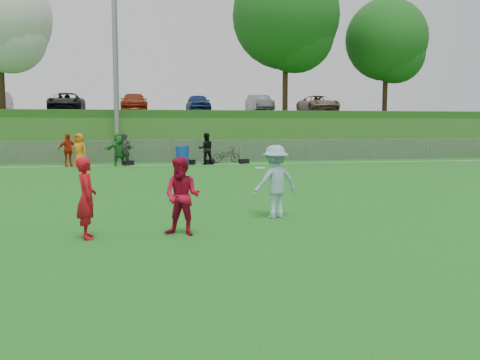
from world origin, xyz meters
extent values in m
plane|color=#15671A|center=(0.00, 0.00, 0.00)|extent=(120.00, 120.00, 0.00)
cube|color=white|center=(0.00, 18.00, 0.01)|extent=(60.00, 0.10, 0.01)
cube|color=gray|center=(0.00, 20.00, 0.60)|extent=(58.00, 0.02, 1.20)
cube|color=gray|center=(0.00, 20.00, 1.25)|extent=(58.00, 0.04, 0.04)
cylinder|color=gray|center=(-3.00, 20.80, 6.00)|extent=(0.30, 0.30, 12.00)
cube|color=#1C5718|center=(0.00, 31.00, 1.50)|extent=(120.00, 18.00, 3.00)
cube|color=black|center=(0.00, 33.00, 3.05)|extent=(120.00, 12.00, 0.10)
cylinder|color=black|center=(-10.00, 25.00, 6.75)|extent=(0.36, 0.36, 7.50)
sphere|color=beige|center=(-9.40, 24.70, 7.50)|extent=(4.50, 4.50, 4.50)
cylinder|color=black|center=(8.00, 24.50, 7.25)|extent=(0.36, 0.36, 8.50)
sphere|color=#165216|center=(8.00, 24.50, 9.38)|extent=(7.14, 7.14, 7.14)
sphere|color=#165216|center=(8.60, 24.20, 8.10)|extent=(5.10, 5.10, 5.10)
cylinder|color=black|center=(16.00, 26.00, 6.50)|extent=(0.36, 0.36, 7.00)
sphere|color=#165216|center=(16.00, 26.00, 8.25)|extent=(5.88, 5.88, 5.88)
sphere|color=#165216|center=(16.60, 25.70, 7.20)|extent=(4.20, 4.20, 4.20)
imported|color=black|center=(-7.00, 32.00, 3.82)|extent=(2.39, 5.18, 1.44)
imported|color=maroon|center=(-2.00, 32.00, 3.82)|extent=(2.02, 4.96, 1.44)
imported|color=navy|center=(3.00, 32.00, 3.82)|extent=(1.70, 4.23, 1.44)
imported|color=slate|center=(8.00, 32.00, 3.82)|extent=(1.52, 4.37, 1.44)
imported|color=#866E5B|center=(13.00, 32.00, 3.82)|extent=(2.39, 5.18, 1.44)
imported|color=red|center=(-5.42, 18.00, 0.85)|extent=(1.08, 0.78, 1.69)
imported|color=orange|center=(-4.85, 18.00, 0.85)|extent=(0.98, 0.87, 1.69)
imported|color=#1E7227|center=(-2.85, 18.00, 0.85)|extent=(1.64, 0.82, 1.69)
imported|color=#28292B|center=(-2.55, 18.00, 0.85)|extent=(0.72, 0.59, 1.69)
imported|color=black|center=(1.73, 18.00, 0.85)|extent=(0.84, 0.66, 1.69)
cube|color=black|center=(-2.38, 18.10, 0.13)|extent=(0.62, 0.48, 0.26)
cube|color=black|center=(0.87, 18.10, 0.13)|extent=(0.62, 0.53, 0.26)
cube|color=black|center=(1.92, 18.10, 0.13)|extent=(0.62, 0.50, 0.26)
cube|color=black|center=(3.84, 18.10, 0.13)|extent=(0.58, 0.35, 0.26)
imported|color=red|center=(-2.99, -0.23, 0.78)|extent=(0.46, 0.62, 1.55)
imported|color=#B20C2B|center=(-1.19, -0.26, 0.77)|extent=(0.93, 0.86, 1.54)
imported|color=#91B7CA|center=(1.10, 1.27, 0.84)|extent=(1.21, 0.87, 1.69)
cylinder|color=white|center=(0.87, 1.84, 1.13)|extent=(0.26, 0.26, 0.02)
cylinder|color=#0F37A4|center=(0.40, 17.49, 0.51)|extent=(0.77, 0.77, 1.02)
imported|color=#2F2F32|center=(3.00, 19.00, 0.44)|extent=(1.77, 1.02, 0.88)
camera|label=1|loc=(-2.10, -10.60, 2.17)|focal=40.00mm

